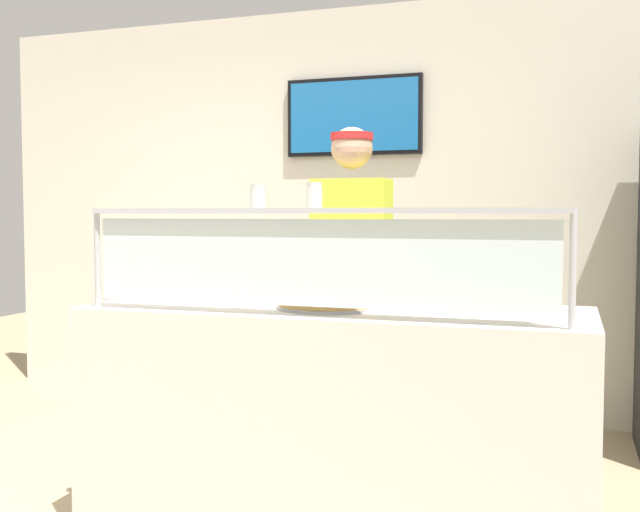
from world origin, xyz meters
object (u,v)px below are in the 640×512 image
(worker_figure, at_px, (352,277))
(pizza_box_stack, at_px, (173,276))
(pizza_server, at_px, (321,298))
(pepper_flake_shaker, at_px, (314,197))
(pizza_tray, at_px, (329,304))
(parmesan_shaker, at_px, (258,198))

(worker_figure, distance_m, pizza_box_stack, 1.66)
(pizza_server, relative_size, pizza_box_stack, 0.64)
(pizza_server, height_order, pepper_flake_shaker, pepper_flake_shaker)
(pepper_flake_shaker, bearing_deg, pizza_tray, 97.14)
(parmesan_shaker, bearing_deg, pizza_box_stack, 127.89)
(pizza_tray, xyz_separation_m, worker_figure, (-0.13, 0.77, 0.04))
(pepper_flake_shaker, distance_m, pizza_box_stack, 2.48)
(pizza_tray, distance_m, parmesan_shaker, 0.54)
(pizza_tray, relative_size, parmesan_shaker, 4.91)
(pepper_flake_shaker, bearing_deg, worker_figure, 98.80)
(pizza_server, distance_m, worker_figure, 0.80)
(parmesan_shaker, relative_size, pizza_box_stack, 0.20)
(pizza_server, distance_m, pepper_flake_shaker, 0.48)
(pizza_box_stack, bearing_deg, pizza_tray, -43.81)
(parmesan_shaker, relative_size, worker_figure, 0.05)
(parmesan_shaker, distance_m, pepper_flake_shaker, 0.22)
(pizza_tray, height_order, pizza_server, pizza_server)
(worker_figure, bearing_deg, parmesan_shaker, -93.20)
(parmesan_shaker, bearing_deg, worker_figure, 86.80)
(pepper_flake_shaker, xyz_separation_m, worker_figure, (-0.16, 1.05, -0.38))
(pepper_flake_shaker, bearing_deg, pizza_server, 103.16)
(pizza_tray, relative_size, worker_figure, 0.25)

